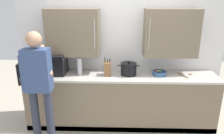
{
  "coord_description": "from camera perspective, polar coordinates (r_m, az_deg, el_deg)",
  "views": [
    {
      "loc": [
        -0.05,
        -2.45,
        2.09
      ],
      "look_at": [
        -0.15,
        0.74,
        1.05
      ],
      "focal_mm": 33.56,
      "sensor_mm": 36.0,
      "label": 1
    }
  ],
  "objects": [
    {
      "name": "back_wall_tiled",
      "position": [
        3.58,
        2.59,
        7.53
      ],
      "size": [
        3.49,
        0.44,
        2.77
      ],
      "color": "white",
      "rests_on": "ground_plane"
    },
    {
      "name": "counter_unit",
      "position": [
        3.63,
        2.42,
        -8.89
      ],
      "size": [
        3.16,
        0.61,
        0.9
      ],
      "color": "#756651",
      "rests_on": "ground_plane"
    },
    {
      "name": "microwave_oven",
      "position": [
        3.62,
        -17.44,
        0.82
      ],
      "size": [
        0.59,
        0.76,
        0.34
      ],
      "color": "black",
      "rests_on": "counter_unit"
    },
    {
      "name": "fruit_bowl",
      "position": [
        3.5,
        12.78,
        -1.55
      ],
      "size": [
        0.23,
        0.23,
        0.09
      ],
      "color": "#335684",
      "rests_on": "counter_unit"
    },
    {
      "name": "thermos_flask",
      "position": [
        3.45,
        -8.84,
        0.14
      ],
      "size": [
        0.08,
        0.08,
        0.28
      ],
      "color": "#B7BABF",
      "rests_on": "counter_unit"
    },
    {
      "name": "stock_pot",
      "position": [
        3.42,
        4.55,
        -0.53
      ],
      "size": [
        0.36,
        0.26,
        0.23
      ],
      "color": "black",
      "rests_on": "counter_unit"
    },
    {
      "name": "wooden_spoon",
      "position": [
        3.64,
        19.65,
        -1.97
      ],
      "size": [
        0.24,
        0.24,
        0.02
      ],
      "color": "#A37547",
      "rests_on": "counter_unit"
    },
    {
      "name": "knife_block",
      "position": [
        3.4,
        -1.24,
        -0.44
      ],
      "size": [
        0.11,
        0.15,
        0.31
      ],
      "color": "brown",
      "rests_on": "counter_unit"
    },
    {
      "name": "person_figure",
      "position": [
        2.96,
        -19.35,
        -4.05
      ],
      "size": [
        0.44,
        0.54,
        1.72
      ],
      "color": "#282D3D",
      "rests_on": "ground_plane"
    }
  ]
}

